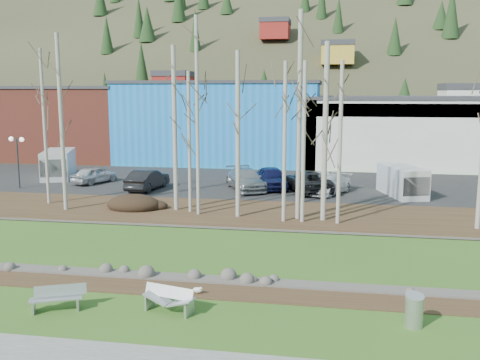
% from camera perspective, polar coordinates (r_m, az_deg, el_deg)
% --- Properties ---
extents(ground, '(200.00, 200.00, 0.00)m').
position_cam_1_polar(ground, '(18.61, -8.03, -13.68)').
color(ground, '#33591C').
rests_on(ground, ground).
extents(dirt_strip, '(80.00, 1.80, 0.03)m').
position_cam_1_polar(dirt_strip, '(20.47, -6.22, -11.40)').
color(dirt_strip, '#382616').
rests_on(dirt_strip, ground).
extents(near_bank_rocks, '(80.00, 0.80, 0.50)m').
position_cam_1_polar(near_bank_rocks, '(21.37, -5.48, -10.51)').
color(near_bank_rocks, '#47423D').
rests_on(near_bank_rocks, ground).
extents(river, '(80.00, 8.00, 0.90)m').
position_cam_1_polar(river, '(25.15, -3.02, -7.39)').
color(river, '#151F31').
rests_on(river, ground).
extents(far_bank_rocks, '(80.00, 0.80, 0.46)m').
position_cam_1_polar(far_bank_rocks, '(29.01, -1.24, -5.08)').
color(far_bank_rocks, '#47423D').
rests_on(far_bank_rocks, ground).
extents(far_bank, '(80.00, 7.00, 0.15)m').
position_cam_1_polar(far_bank, '(32.05, -0.16, -3.54)').
color(far_bank, '#382616').
rests_on(far_bank, ground).
extents(parking_lot, '(80.00, 14.00, 0.14)m').
position_cam_1_polar(parking_lot, '(42.24, 2.28, -0.38)').
color(parking_lot, black).
rests_on(parking_lot, ground).
extents(building_brick, '(16.32, 12.24, 7.80)m').
position_cam_1_polar(building_brick, '(62.67, -18.35, 5.89)').
color(building_brick, brown).
rests_on(building_brick, ground).
extents(building_blue, '(20.40, 12.24, 8.30)m').
position_cam_1_polar(building_blue, '(56.51, -1.92, 6.28)').
color(building_blue, blue).
rests_on(building_blue, ground).
extents(building_white, '(18.36, 12.24, 6.80)m').
position_cam_1_polar(building_white, '(55.79, 16.58, 5.09)').
color(building_white, beige).
rests_on(building_white, ground).
extents(hillside, '(160.00, 72.00, 35.00)m').
position_cam_1_polar(hillside, '(100.93, 6.84, 15.20)').
color(hillside, '#302E1E').
rests_on(hillside, ground).
extents(bench_intact, '(1.76, 1.12, 0.85)m').
position_cam_1_polar(bench_intact, '(19.35, -18.91, -11.84)').
color(bench_intact, '#B4B8BA').
rests_on(bench_intact, ground).
extents(bench_damaged, '(1.91, 1.02, 0.81)m').
position_cam_1_polar(bench_damaged, '(18.45, -7.57, -12.50)').
color(bench_damaged, '#B4B8BA').
rests_on(bench_damaged, ground).
extents(litter_bin, '(0.66, 0.66, 0.96)m').
position_cam_1_polar(litter_bin, '(18.00, 18.07, -13.23)').
color(litter_bin, '#B4B8BA').
rests_on(litter_bin, ground).
extents(seagull, '(0.41, 0.21, 0.31)m').
position_cam_1_polar(seagull, '(19.82, -4.53, -11.60)').
color(seagull, gold).
rests_on(seagull, ground).
extents(dirt_mound, '(3.33, 2.35, 0.65)m').
position_cam_1_polar(dirt_mound, '(33.49, -11.29, -2.45)').
color(dirt_mound, black).
rests_on(dirt_mound, far_bank).
extents(birch_0, '(0.24, 0.24, 10.49)m').
position_cam_1_polar(birch_0, '(33.71, -18.51, 5.76)').
color(birch_0, '#ACA69C').
rests_on(birch_0, far_bank).
extents(birch_1, '(0.20, 0.20, 9.76)m').
position_cam_1_polar(birch_1, '(35.99, -20.12, 5.29)').
color(birch_1, '#ACA69C').
rests_on(birch_1, far_bank).
extents(birch_2, '(0.27, 0.27, 9.79)m').
position_cam_1_polar(birch_2, '(32.18, -6.97, 5.40)').
color(birch_2, '#ACA69C').
rests_on(birch_2, far_bank).
extents(birch_3, '(0.21, 0.21, 11.31)m').
position_cam_1_polar(birch_3, '(30.81, -4.58, 6.68)').
color(birch_3, '#ACA69C').
rests_on(birch_3, far_bank).
extents(birch_4, '(0.26, 0.26, 9.36)m').
position_cam_1_polar(birch_4, '(30.16, -0.23, 4.79)').
color(birch_4, '#ACA69C').
rests_on(birch_4, far_bank).
extents(birch_5, '(0.20, 0.20, 8.29)m').
position_cam_1_polar(birch_5, '(31.61, -5.43, 3.99)').
color(birch_5, '#ACA69C').
rests_on(birch_5, far_bank).
extents(birch_6, '(0.21, 0.21, 8.73)m').
position_cam_1_polar(birch_6, '(29.12, 6.80, 3.94)').
color(birch_6, '#ACA69C').
rests_on(birch_6, far_bank).
extents(birch_7, '(0.27, 0.27, 11.45)m').
position_cam_1_polar(birch_7, '(29.77, 6.33, 6.69)').
color(birch_7, '#ACA69C').
rests_on(birch_7, far_bank).
extents(birch_8, '(0.29, 0.29, 9.76)m').
position_cam_1_polar(birch_8, '(29.67, 9.07, 4.99)').
color(birch_8, '#ACA69C').
rests_on(birch_8, far_bank).
extents(birch_10, '(0.21, 0.21, 8.73)m').
position_cam_1_polar(birch_10, '(29.19, 4.78, 3.98)').
color(birch_10, '#ACA69C').
rests_on(birch_10, far_bank).
extents(birch_11, '(0.21, 0.21, 8.73)m').
position_cam_1_polar(birch_11, '(29.09, 10.61, 3.83)').
color(birch_11, '#ACA69C').
rests_on(birch_11, far_bank).
extents(street_lamp, '(1.41, 0.69, 3.82)m').
position_cam_1_polar(street_lamp, '(42.71, -22.69, 3.17)').
color(street_lamp, '#262628').
rests_on(street_lamp, parking_lot).
extents(car_0, '(2.87, 4.18, 1.32)m').
position_cam_1_polar(car_0, '(43.46, -15.28, 0.54)').
color(car_0, silver).
rests_on(car_0, parking_lot).
extents(car_1, '(2.07, 4.69, 1.50)m').
position_cam_1_polar(car_1, '(39.65, -9.84, 0.04)').
color(car_1, black).
rests_on(car_1, parking_lot).
extents(car_2, '(4.04, 5.63, 1.51)m').
position_cam_1_polar(car_2, '(39.16, 0.61, 0.07)').
color(car_2, gray).
rests_on(car_2, parking_lot).
extents(car_3, '(3.17, 5.00, 1.59)m').
position_cam_1_polar(car_3, '(39.73, 3.42, 0.24)').
color(car_3, '#141746').
rests_on(car_3, parking_lot).
extents(car_4, '(2.58, 4.40, 1.37)m').
position_cam_1_polar(car_4, '(39.61, 8.19, -0.02)').
color(car_4, '#ABABAD').
rests_on(car_4, parking_lot).
extents(car_5, '(4.08, 5.88, 1.49)m').
position_cam_1_polar(car_5, '(38.63, 7.27, -0.15)').
color(car_5, black).
rests_on(car_5, parking_lot).
extents(car_6, '(3.59, 4.78, 1.29)m').
position_cam_1_polar(car_6, '(38.12, 9.47, -0.49)').
color(car_6, silver).
rests_on(car_6, parking_lot).
extents(van_white, '(3.14, 4.96, 2.02)m').
position_cam_1_polar(van_white, '(38.43, 17.02, -0.15)').
color(van_white, white).
rests_on(van_white, parking_lot).
extents(van_grey, '(3.77, 5.62, 2.27)m').
position_cam_1_polar(van_grey, '(46.89, -18.83, 1.59)').
color(van_grey, silver).
rests_on(van_grey, parking_lot).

